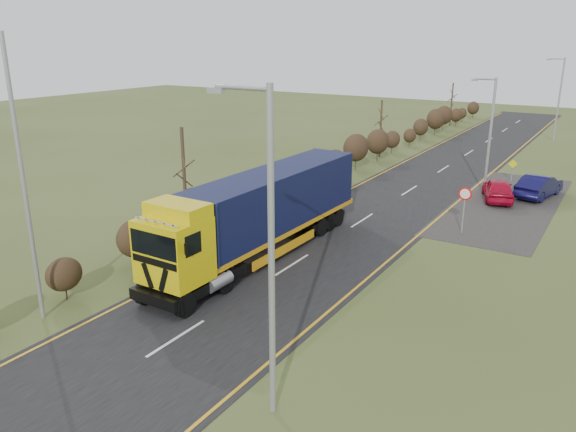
# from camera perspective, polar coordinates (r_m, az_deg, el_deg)

# --- Properties ---
(ground) EXTENTS (160.00, 160.00, 0.00)m
(ground) POSITION_cam_1_polar(r_m,az_deg,el_deg) (23.72, -4.67, -8.19)
(ground) COLOR #3E4A20
(ground) RESTS_ON ground
(road) EXTENTS (8.00, 120.00, 0.02)m
(road) POSITION_cam_1_polar(r_m,az_deg,el_deg) (31.69, 6.05, -1.42)
(road) COLOR black
(road) RESTS_ON ground
(layby) EXTENTS (6.00, 18.00, 0.02)m
(layby) POSITION_cam_1_polar(r_m,az_deg,el_deg) (39.02, 21.22, 1.12)
(layby) COLOR #2A2825
(layby) RESTS_ON ground
(lane_markings) EXTENTS (7.52, 116.00, 0.01)m
(lane_markings) POSITION_cam_1_polar(r_m,az_deg,el_deg) (31.43, 5.80, -1.54)
(lane_markings) COLOR orange
(lane_markings) RESTS_ON road
(hedgerow) EXTENTS (2.24, 102.04, 6.05)m
(hedgerow) POSITION_cam_1_polar(r_m,az_deg,el_deg) (32.46, -5.08, 2.04)
(hedgerow) COLOR black
(hedgerow) RESTS_ON ground
(lorry) EXTENTS (2.93, 15.07, 4.19)m
(lorry) POSITION_cam_1_polar(r_m,az_deg,el_deg) (27.11, -2.72, 0.61)
(lorry) COLOR black
(lorry) RESTS_ON ground
(car_red_hatchback) EXTENTS (2.98, 4.68, 1.48)m
(car_red_hatchback) POSITION_cam_1_polar(r_m,az_deg,el_deg) (39.64, 20.56, 2.54)
(car_red_hatchback) COLOR #AC0824
(car_red_hatchback) RESTS_ON ground
(car_blue_sedan) EXTENTS (2.57, 4.90, 1.54)m
(car_blue_sedan) POSITION_cam_1_polar(r_m,az_deg,el_deg) (41.49, 24.15, 2.79)
(car_blue_sedan) COLOR #0B0934
(car_blue_sedan) RESTS_ON ground
(streetlight_near) EXTENTS (1.97, 0.19, 9.29)m
(streetlight_near) POSITION_cam_1_polar(r_m,az_deg,el_deg) (14.81, -2.09, -2.90)
(streetlight_near) COLOR #939799
(streetlight_near) RESTS_ON ground
(streetlight_mid) EXTENTS (1.68, 0.18, 7.83)m
(streetlight_mid) POSITION_cam_1_polar(r_m,az_deg,el_deg) (40.63, 19.76, 8.10)
(streetlight_mid) COLOR #939799
(streetlight_mid) RESTS_ON ground
(streetlight_far) EXTENTS (1.80, 0.18, 8.42)m
(streetlight_far) POSITION_cam_1_polar(r_m,az_deg,el_deg) (65.12, 25.79, 10.94)
(streetlight_far) COLOR #939799
(streetlight_far) RESTS_ON ground
(left_pole) EXTENTS (0.16, 0.16, 10.54)m
(left_pole) POSITION_cam_1_polar(r_m,az_deg,el_deg) (22.24, -25.25, 2.83)
(left_pole) COLOR #939799
(left_pole) RESTS_ON ground
(speed_sign) EXTENTS (0.73, 0.10, 2.63)m
(speed_sign) POSITION_cam_1_polar(r_m,az_deg,el_deg) (31.93, 17.49, 1.49)
(speed_sign) COLOR #939799
(speed_sign) RESTS_ON ground
(warning_board) EXTENTS (0.64, 0.11, 1.69)m
(warning_board) POSITION_cam_1_polar(r_m,az_deg,el_deg) (45.19, 21.83, 4.49)
(warning_board) COLOR #939799
(warning_board) RESTS_ON ground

